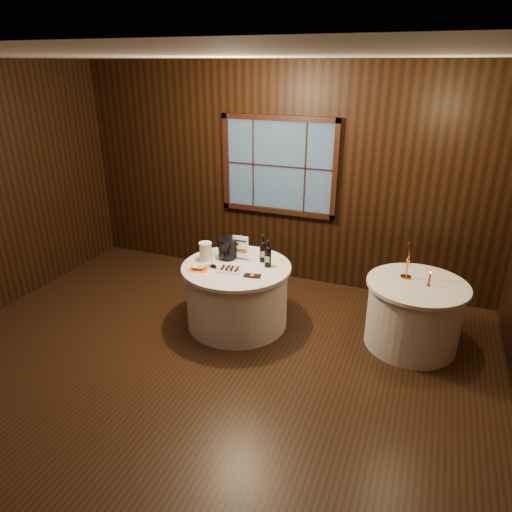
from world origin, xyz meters
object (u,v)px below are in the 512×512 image
at_px(side_table, 413,314).
at_px(grape_bunch, 214,266).
at_px(main_table, 237,295).
at_px(ice_bucket, 228,248).
at_px(chocolate_box, 252,276).
at_px(red_candle, 429,280).
at_px(port_bottle_left, 263,250).
at_px(brass_candlestick, 407,265).
at_px(sign_stand, 241,251).
at_px(cracker_bowl, 199,267).
at_px(port_bottle_right, 268,255).
at_px(glass_pitcher, 206,251).
at_px(chocolate_plate, 230,269).

xyz_separation_m(side_table, grape_bunch, (-2.22, -0.44, 0.40)).
distance_m(main_table, ice_bucket, 0.57).
height_order(main_table, chocolate_box, chocolate_box).
height_order(ice_bucket, red_candle, ice_bucket).
distance_m(side_table, chocolate_box, 1.83).
distance_m(port_bottle_left, brass_candlestick, 1.63).
xyz_separation_m(sign_stand, port_bottle_left, (0.27, 0.04, 0.04)).
bearing_deg(main_table, sign_stand, 96.66).
bearing_deg(red_candle, cracker_bowl, -168.45).
distance_m(sign_stand, brass_candlestick, 1.90).
relative_size(side_table, grape_bunch, 6.73).
relative_size(ice_bucket, brass_candlestick, 0.60).
distance_m(port_bottle_right, cracker_bowl, 0.80).
relative_size(ice_bucket, red_candle, 1.51).
relative_size(sign_stand, port_bottle_left, 0.94).
xyz_separation_m(port_bottle_right, glass_pitcher, (-0.75, -0.10, -0.03)).
bearing_deg(ice_bucket, side_table, 3.67).
relative_size(ice_bucket, cracker_bowl, 1.57).
xyz_separation_m(side_table, chocolate_plate, (-2.01, -0.46, 0.40)).
bearing_deg(ice_bucket, sign_stand, 7.94).
bearing_deg(chocolate_box, port_bottle_left, 86.42).
distance_m(main_table, chocolate_plate, 0.43).
height_order(chocolate_plate, red_candle, red_candle).
bearing_deg(port_bottle_right, red_candle, 0.26).
height_order(ice_bucket, glass_pitcher, ice_bucket).
xyz_separation_m(ice_bucket, chocolate_box, (0.47, -0.36, -0.13)).
xyz_separation_m(port_bottle_left, brass_candlestick, (1.62, 0.16, 0.01)).
height_order(port_bottle_right, chocolate_box, port_bottle_right).
relative_size(chocolate_plate, chocolate_box, 1.65).
xyz_separation_m(port_bottle_right, chocolate_box, (-0.07, -0.31, -0.13)).
distance_m(ice_bucket, grape_bunch, 0.32).
bearing_deg(port_bottle_right, grape_bunch, -161.23).
relative_size(glass_pitcher, red_candle, 1.33).
distance_m(sign_stand, port_bottle_right, 0.38).
relative_size(port_bottle_right, brass_candlestick, 0.77).
bearing_deg(cracker_bowl, grape_bunch, 33.95).
height_order(chocolate_plate, chocolate_box, chocolate_plate).
height_order(chocolate_box, cracker_bowl, cracker_bowl).
height_order(chocolate_box, red_candle, red_candle).
bearing_deg(sign_stand, brass_candlestick, 4.69).
bearing_deg(grape_bunch, port_bottle_right, 23.69).
relative_size(grape_bunch, red_candle, 0.96).
height_order(grape_bunch, brass_candlestick, brass_candlestick).
xyz_separation_m(main_table, grape_bunch, (-0.22, -0.14, 0.40)).
bearing_deg(glass_pitcher, chocolate_plate, -24.61).
bearing_deg(port_bottle_right, brass_candlestick, 5.28).
relative_size(sign_stand, chocolate_plate, 1.01).
height_order(side_table, sign_stand, sign_stand).
relative_size(port_bottle_right, glass_pitcher, 1.45).
bearing_deg(cracker_bowl, glass_pitcher, 99.73).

